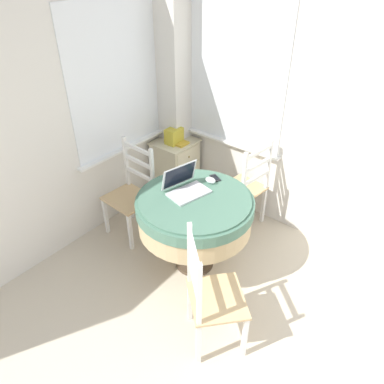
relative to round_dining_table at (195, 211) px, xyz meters
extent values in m
cube|color=white|center=(0.27, 1.17, 0.87)|extent=(1.10, 0.01, 1.42)
cube|color=white|center=(0.27, 1.14, 0.14)|extent=(1.18, 0.07, 0.02)
cube|color=white|center=(1.09, 0.35, 0.87)|extent=(0.01, 1.10, 1.42)
cube|color=white|center=(1.06, 0.35, 0.14)|extent=(0.07, 1.18, 0.02)
cube|color=silver|center=(0.96, 1.04, 0.65)|extent=(0.28, 0.28, 2.55)
cylinder|color=#4C3D2D|center=(0.00, 0.00, -0.61)|extent=(0.36, 0.36, 0.03)
cylinder|color=#4C3D2D|center=(0.00, 0.00, -0.23)|extent=(0.11, 0.11, 0.72)
cylinder|color=tan|center=(0.00, 0.00, -0.02)|extent=(1.00, 1.00, 0.29)
cylinder|color=#4C7560|center=(0.00, 0.00, 0.07)|extent=(1.03, 1.03, 0.10)
cylinder|color=#4C7560|center=(0.00, 0.00, 0.13)|extent=(0.97, 0.97, 0.02)
cube|color=silver|center=(0.02, 0.08, 0.15)|extent=(0.39, 0.29, 0.02)
cube|color=silver|center=(0.02, 0.09, 0.16)|extent=(0.33, 0.20, 0.00)
cube|color=silver|center=(0.05, 0.21, 0.27)|extent=(0.35, 0.14, 0.21)
cube|color=black|center=(0.05, 0.21, 0.27)|extent=(0.32, 0.12, 0.19)
ellipsoid|color=white|center=(0.28, 0.04, 0.17)|extent=(0.07, 0.10, 0.05)
cube|color=black|center=(0.37, 0.05, 0.15)|extent=(0.11, 0.14, 0.01)
cube|color=black|center=(0.37, 0.05, 0.15)|extent=(0.08, 0.10, 0.00)
cube|color=tan|center=(-0.05, 0.81, -0.19)|extent=(0.41, 0.46, 0.02)
cube|color=white|center=(-0.20, 1.01, -0.41)|extent=(0.04, 0.04, 0.42)
cube|color=white|center=(-0.22, 0.63, -0.41)|extent=(0.04, 0.04, 0.42)
cube|color=white|center=(0.13, 0.99, -0.41)|extent=(0.04, 0.04, 0.42)
cube|color=white|center=(0.11, 0.61, -0.41)|extent=(0.04, 0.04, 0.42)
cube|color=white|center=(0.13, 0.99, 0.10)|extent=(0.03, 0.03, 0.55)
cube|color=white|center=(0.11, 0.61, 0.10)|extent=(0.03, 0.03, 0.55)
cube|color=white|center=(0.12, 0.80, 0.30)|extent=(0.04, 0.39, 0.04)
cube|color=white|center=(0.12, 0.80, 0.16)|extent=(0.04, 0.39, 0.04)
cube|color=white|center=(0.12, 0.80, 0.02)|extent=(0.04, 0.39, 0.04)
cube|color=tan|center=(0.81, 0.02, -0.19)|extent=(0.49, 0.45, 0.02)
cube|color=white|center=(1.03, 0.16, -0.41)|extent=(0.04, 0.04, 0.42)
cube|color=white|center=(0.64, 0.21, -0.41)|extent=(0.04, 0.04, 0.42)
cube|color=white|center=(0.98, -0.18, -0.41)|extent=(0.04, 0.04, 0.42)
cube|color=white|center=(0.60, -0.12, -0.41)|extent=(0.04, 0.04, 0.42)
cube|color=white|center=(0.98, -0.18, 0.10)|extent=(0.04, 0.04, 0.55)
cube|color=white|center=(0.60, -0.12, 0.10)|extent=(0.04, 0.04, 0.55)
cube|color=white|center=(0.79, -0.15, 0.30)|extent=(0.39, 0.08, 0.04)
cube|color=white|center=(0.79, -0.15, 0.16)|extent=(0.39, 0.08, 0.04)
cube|color=white|center=(0.79, -0.15, 0.02)|extent=(0.39, 0.08, 0.04)
cube|color=tan|center=(-0.53, -0.62, -0.19)|extent=(0.58, 0.59, 0.02)
cube|color=white|center=(-0.53, -0.87, -0.41)|extent=(0.05, 0.05, 0.42)
cube|color=white|center=(-0.27, -0.59, -0.41)|extent=(0.05, 0.05, 0.42)
cube|color=white|center=(-0.78, -0.65, -0.41)|extent=(0.05, 0.05, 0.42)
cube|color=white|center=(-0.52, -0.36, -0.41)|extent=(0.05, 0.05, 0.42)
cube|color=white|center=(-0.78, -0.65, 0.10)|extent=(0.05, 0.05, 0.55)
cube|color=white|center=(-0.52, -0.36, 0.10)|extent=(0.05, 0.05, 0.55)
cube|color=white|center=(-0.65, -0.50, 0.30)|extent=(0.28, 0.30, 0.04)
cube|color=white|center=(-0.65, -0.50, 0.16)|extent=(0.28, 0.30, 0.04)
cube|color=white|center=(-0.65, -0.50, 0.02)|extent=(0.28, 0.30, 0.04)
cube|color=beige|center=(0.83, 0.94, -0.29)|extent=(0.44, 0.39, 0.67)
cube|color=beige|center=(0.83, 0.94, 0.06)|extent=(0.47, 0.42, 0.02)
cube|color=beige|center=(0.83, 0.74, -0.06)|extent=(0.39, 0.01, 0.19)
sphere|color=olive|center=(0.83, 0.73, -0.06)|extent=(0.02, 0.02, 0.02)
cube|color=beige|center=(0.83, 0.74, -0.29)|extent=(0.39, 0.01, 0.19)
sphere|color=olive|center=(0.83, 0.73, -0.29)|extent=(0.02, 0.02, 0.02)
cube|color=beige|center=(0.83, 0.74, -0.51)|extent=(0.39, 0.01, 0.19)
sphere|color=olive|center=(0.83, 0.73, -0.51)|extent=(0.02, 0.02, 0.02)
cube|color=gold|center=(0.80, 0.92, 0.15)|extent=(0.19, 0.13, 0.17)
cube|color=gold|center=(0.82, 0.90, 0.08)|extent=(0.15, 0.26, 0.02)
camera|label=1|loc=(-2.06, -1.60, 1.95)|focal=35.00mm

